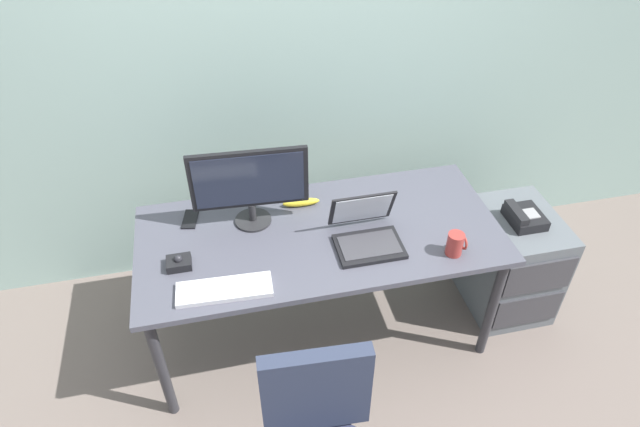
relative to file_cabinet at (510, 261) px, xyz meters
The scene contains 12 objects.
ground_plane 1.13m from the file_cabinet, behind, with size 8.00×8.00×0.00m, color #6F625B.
back_wall 1.72m from the file_cabinet, 145.03° to the left, with size 6.00×0.10×2.80m, color #8CABA2.
desk 1.15m from the file_cabinet, behind, with size 1.75×0.80×0.72m.
file_cabinet is the anchor object (origin of this frame).
desk_phone 0.34m from the file_cabinet, 116.78° to the right, with size 0.17×0.20×0.09m.
monitor_main 1.55m from the file_cabinet, behind, with size 0.56×0.18×0.41m.
keyboard 1.65m from the file_cabinet, behind, with size 0.42×0.16×0.03m.
laptop 1.01m from the file_cabinet, behind, with size 0.31×0.30×0.23m.
trackball_mouse 1.82m from the file_cabinet, behind, with size 0.11×0.09×0.07m.
coffee_mug 0.75m from the file_cabinet, 153.32° to the right, with size 0.09×0.08×0.11m.
cell_phone 1.77m from the file_cabinet, behind, with size 0.07×0.14×0.01m, color black.
banana 1.24m from the file_cabinet, 168.05° to the left, with size 0.19×0.04×0.04m, color yellow.
Camera 1 is at (-0.44, -1.94, 2.49)m, focal length 30.90 mm.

